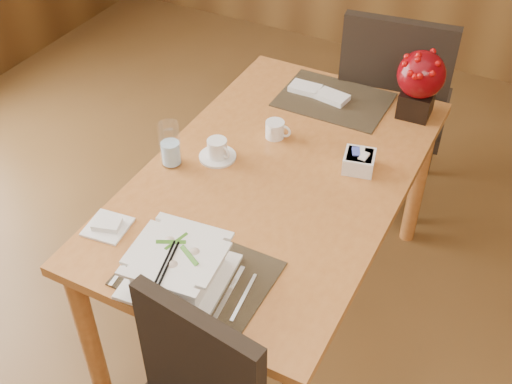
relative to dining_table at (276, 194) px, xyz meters
The scene contains 12 objects.
dining_table is the anchor object (origin of this frame).
placemat_near 0.56m from the dining_table, 90.00° to the right, with size 0.45×0.33×0.01m, color black.
placemat_far 0.56m from the dining_table, 90.00° to the left, with size 0.45×0.33×0.01m, color black.
soup_setting 0.61m from the dining_table, 93.74° to the right, with size 0.32×0.32×0.12m.
coffee_cup 0.27m from the dining_table, behind, with size 0.14×0.14×0.08m.
water_glass 0.43m from the dining_table, 161.24° to the right, with size 0.08×0.08×0.17m, color silver.
creamer_jug 0.26m from the dining_table, 117.87° to the left, with size 0.10×0.10×0.07m, color white, non-canonical shape.
sugar_caddy 0.33m from the dining_table, 32.70° to the left, with size 0.11×0.11×0.07m, color white.
berry_decor 0.73m from the dining_table, 61.28° to the left, with size 0.19×0.19×0.28m.
napkins_far 0.57m from the dining_table, 96.35° to the left, with size 0.26×0.09×0.02m, color white, non-canonical shape.
bread_plate 0.64m from the dining_table, 125.84° to the right, with size 0.13×0.13×0.01m, color white.
far_chair 0.91m from the dining_table, 79.19° to the left, with size 0.55×0.56×1.06m.
Camera 1 is at (0.76, -1.04, 2.22)m, focal length 45.00 mm.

